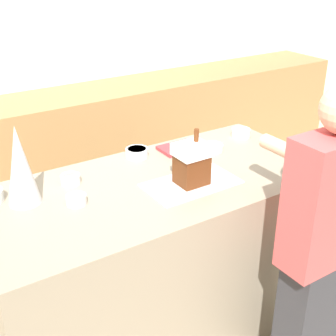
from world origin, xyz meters
name	(u,v)px	position (x,y,z in m)	size (l,w,h in m)	color
ground_plane	(159,324)	(0.00, 0.00, 0.00)	(12.00, 12.00, 0.00)	#C6B28E
wall_back	(22,44)	(0.00, 2.06, 1.30)	(8.00, 0.05, 2.60)	white
back_cabinet_block	(48,153)	(0.00, 1.73, 0.46)	(6.00, 0.60, 0.92)	#9E7547
kitchen_island	(158,258)	(0.00, 0.00, 0.47)	(1.80, 0.85, 0.94)	gray
baking_tray	(191,184)	(0.13, -0.11, 0.95)	(0.47, 0.27, 0.01)	silver
gingerbread_house	(192,163)	(0.13, -0.11, 1.06)	(0.16, 0.14, 0.27)	#5B2D14
decorative_tree	(20,165)	(-0.62, 0.16, 1.13)	(0.15, 0.15, 0.38)	silver
candy_bowl_near_tray_right	(70,179)	(-0.37, 0.22, 0.97)	(0.10, 0.10, 0.05)	white
candy_bowl_behind_tray	(213,147)	(0.47, 0.16, 0.96)	(0.12, 0.12, 0.04)	white
candy_bowl_far_right	(137,152)	(0.06, 0.32, 0.97)	(0.13, 0.13, 0.05)	silver
candy_bowl_front_corner	(241,132)	(0.75, 0.24, 0.97)	(0.11, 0.11, 0.05)	white
candy_bowl_near_tray_left	(76,199)	(-0.43, 0.01, 0.97)	(0.09, 0.09, 0.04)	white
cookbook	(178,148)	(0.32, 0.28, 0.95)	(0.22, 0.15, 0.02)	#B23338
person	(321,249)	(0.41, -0.72, 0.80)	(0.41, 0.51, 1.56)	#333338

